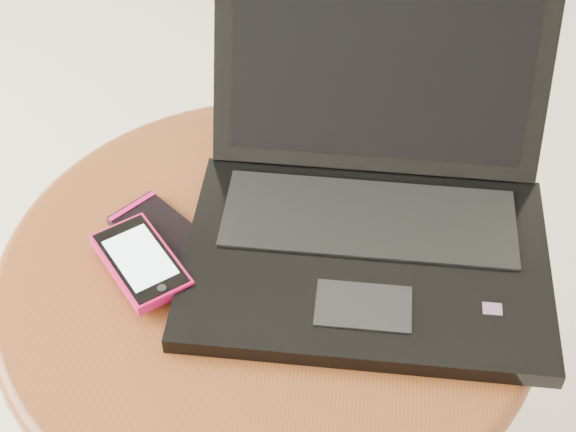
# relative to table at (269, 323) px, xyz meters

# --- Properties ---
(table) EXTENTS (0.60, 0.60, 0.48)m
(table) POSITION_rel_table_xyz_m (0.00, 0.00, 0.00)
(table) COLOR brown
(table) RESTS_ON ground
(laptop) EXTENTS (0.39, 0.37, 0.24)m
(laptop) POSITION_rel_table_xyz_m (0.11, 0.06, 0.15)
(laptop) COLOR black
(laptop) RESTS_ON table
(phone_black) EXTENTS (0.14, 0.13, 0.01)m
(phone_black) POSITION_rel_table_xyz_m (-0.12, 0.03, 0.11)
(phone_black) COLOR black
(phone_black) RESTS_ON table
(phone_pink) EXTENTS (0.13, 0.14, 0.01)m
(phone_pink) POSITION_rel_table_xyz_m (-0.13, -0.02, 0.12)
(phone_pink) COLOR #D21155
(phone_pink) RESTS_ON phone_black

